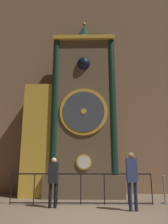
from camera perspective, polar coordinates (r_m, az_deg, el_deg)
ground_plane at (r=6.69m, az=1.72°, el=-26.09°), size 28.00×28.00×0.00m
cathedral_back_wall at (r=13.63m, az=0.87°, el=14.92°), size 24.00×0.32×15.93m
clock_tower at (r=10.89m, az=-2.22°, el=-1.35°), size 4.71×1.78×9.17m
railing_fence at (r=8.72m, az=-0.83°, el=-18.97°), size 5.36×0.05×1.13m
visitor_near at (r=8.13m, az=-8.01°, el=-16.53°), size 0.36×0.26×1.70m
visitor_far at (r=7.68m, az=12.40°, el=-15.79°), size 0.35×0.24×1.85m
stanchion_post at (r=9.50m, az=20.32°, el=-19.51°), size 0.28×0.28×1.04m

